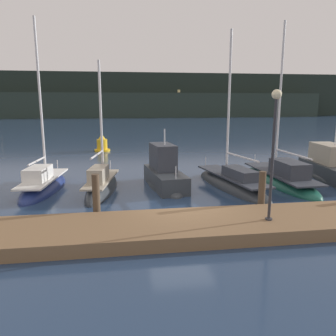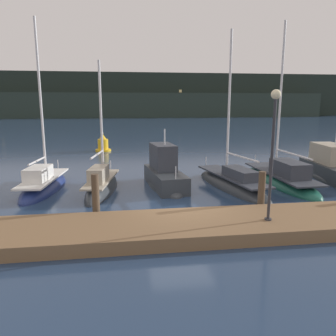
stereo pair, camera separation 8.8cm
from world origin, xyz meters
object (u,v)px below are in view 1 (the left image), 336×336
at_px(motorboat_berth_7, 332,174).
at_px(sailboat_berth_5, 232,185).
at_px(sailboat_berth_2, 44,187).
at_px(motorboat_berth_4, 165,179).
at_px(sailboat_berth_6, 281,180).
at_px(channel_buoy, 102,144).
at_px(dock_lamppost, 274,136).
at_px(sailboat_berth_3, 102,189).

bearing_deg(motorboat_berth_7, sailboat_berth_5, -171.17).
bearing_deg(sailboat_berth_2, motorboat_berth_4, -1.18).
bearing_deg(sailboat_berth_2, motorboat_berth_7, 0.21).
height_order(sailboat_berth_2, sailboat_berth_5, sailboat_berth_2).
xyz_separation_m(motorboat_berth_4, sailboat_berth_6, (6.48, -0.19, -0.26)).
relative_size(channel_buoy, dock_lamppost, 0.39).
bearing_deg(sailboat_berth_3, motorboat_berth_4, 10.17).
xyz_separation_m(sailboat_berth_3, motorboat_berth_7, (13.11, 0.77, 0.22)).
distance_m(sailboat_berth_3, dock_lamppost, 9.12).
relative_size(motorboat_berth_4, motorboat_berth_7, 0.79).
distance_m(sailboat_berth_2, dock_lamppost, 11.67).
bearing_deg(sailboat_berth_6, dock_lamppost, -120.13).
xyz_separation_m(sailboat_berth_3, sailboat_berth_6, (9.74, 0.40, 0.03)).
distance_m(sailboat_berth_2, motorboat_berth_4, 6.22).
height_order(motorboat_berth_7, channel_buoy, motorboat_berth_7).
height_order(sailboat_berth_5, dock_lamppost, sailboat_berth_5).
height_order(sailboat_berth_5, sailboat_berth_6, sailboat_berth_6).
height_order(motorboat_berth_4, sailboat_berth_5, sailboat_berth_5).
bearing_deg(sailboat_berth_3, dock_lamppost, -45.74).
bearing_deg(sailboat_berth_6, sailboat_berth_5, -168.45).
xyz_separation_m(motorboat_berth_4, sailboat_berth_5, (3.43, -0.81, -0.29)).
relative_size(sailboat_berth_5, channel_buoy, 5.00).
xyz_separation_m(sailboat_berth_2, motorboat_berth_7, (16.06, 0.06, 0.18)).
height_order(sailboat_berth_3, motorboat_berth_7, sailboat_berth_3).
distance_m(motorboat_berth_7, channel_buoy, 19.11).
bearing_deg(dock_lamppost, sailboat_berth_6, 59.87).
distance_m(sailboat_berth_5, sailboat_berth_6, 3.11).
height_order(sailboat_berth_6, dock_lamppost, sailboat_berth_6).
bearing_deg(motorboat_berth_4, dock_lamppost, -68.08).
height_order(sailboat_berth_3, sailboat_berth_6, sailboat_berth_6).
relative_size(sailboat_berth_2, dock_lamppost, 2.07).
relative_size(motorboat_berth_7, channel_buoy, 3.54).
height_order(sailboat_berth_2, dock_lamppost, sailboat_berth_2).
bearing_deg(sailboat_berth_3, channel_buoy, 92.69).
relative_size(sailboat_berth_2, motorboat_berth_4, 1.88).
bearing_deg(channel_buoy, sailboat_berth_2, -99.78).
relative_size(sailboat_berth_2, sailboat_berth_3, 1.26).
relative_size(sailboat_berth_5, sailboat_berth_6, 0.93).
bearing_deg(sailboat_berth_2, sailboat_berth_6, -1.42).
bearing_deg(motorboat_berth_4, channel_buoy, 106.27).
relative_size(sailboat_berth_5, motorboat_berth_7, 1.41).
height_order(motorboat_berth_4, channel_buoy, motorboat_berth_4).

